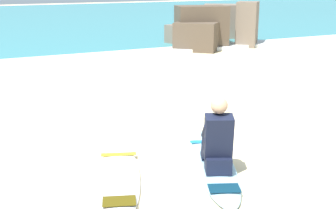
{
  "coord_description": "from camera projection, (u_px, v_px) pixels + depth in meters",
  "views": [
    {
      "loc": [
        -2.85,
        -4.7,
        2.41
      ],
      "look_at": [
        0.08,
        1.22,
        0.55
      ],
      "focal_mm": 48.33,
      "sensor_mm": 36.0,
      "label": 1
    }
  ],
  "objects": [
    {
      "name": "ground_plane",
      "position": [
        204.0,
        168.0,
        5.92
      ],
      "size": [
        80.0,
        80.0,
        0.0
      ],
      "primitive_type": "plane",
      "color": "beige"
    },
    {
      "name": "breaking_foam",
      "position": [
        54.0,
        60.0,
        13.44
      ],
      "size": [
        80.0,
        0.9,
        0.11
      ],
      "primitive_type": "cube",
      "color": "white",
      "rests_on": "ground"
    },
    {
      "name": "surfboard_main",
      "position": [
        213.0,
        163.0,
        5.99
      ],
      "size": [
        1.49,
        2.56,
        0.08
      ],
      "color": "#9ED1E5",
      "rests_on": "ground"
    },
    {
      "name": "surfer_seated",
      "position": [
        218.0,
        141.0,
        5.65
      ],
      "size": [
        0.6,
        0.77,
        0.95
      ],
      "color": "black",
      "rests_on": "surfboard_main"
    },
    {
      "name": "surfboard_spare_near",
      "position": [
        119.0,
        176.0,
        5.6
      ],
      "size": [
        1.26,
        2.3,
        0.08
      ],
      "color": "silver",
      "rests_on": "ground"
    },
    {
      "name": "rock_outcrop_distant",
      "position": [
        210.0,
        28.0,
        16.48
      ],
      "size": [
        4.27,
        3.87,
        1.59
      ],
      "color": "#756656",
      "rests_on": "ground"
    }
  ]
}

